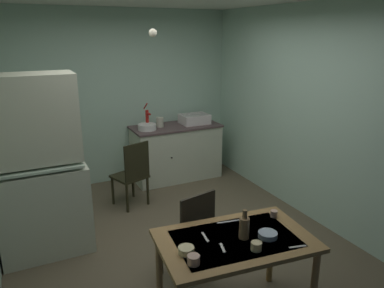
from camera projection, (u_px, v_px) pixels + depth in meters
name	position (u px, v px, depth m)	size (l,w,h in m)	color
ground_plane	(178.00, 244.00, 4.13)	(5.35, 5.35, 0.00)	brown
wall_back	(119.00, 98.00, 5.66)	(3.66, 0.10, 2.63)	#ACCDB8
wall_right	(314.00, 114.00, 4.51)	(0.10, 4.45, 2.63)	#AED1BB
hutch_cabinet	(40.00, 173.00, 3.78)	(0.91, 0.55, 1.91)	beige
counter_cabinet	(176.00, 152.00, 5.92)	(1.39, 0.64, 0.87)	beige
sink_basin	(194.00, 119.00, 5.91)	(0.44, 0.34, 0.15)	white
hand_pump	(147.00, 117.00, 5.60)	(0.05, 0.27, 0.39)	#B21E19
mixing_bowl_counter	(147.00, 127.00, 5.54)	(0.28, 0.28, 0.09)	white
stoneware_crock	(160.00, 122.00, 5.69)	(0.11, 0.11, 0.15)	beige
dining_table	(235.00, 249.00, 2.89)	(1.27, 0.86, 0.74)	olive
chair_far_side	(190.00, 235.00, 3.41)	(0.47, 0.47, 0.93)	black
chair_by_counter	(132.00, 173.00, 4.91)	(0.51, 0.51, 0.92)	black
serving_bowl_wide	(268.00, 235.00, 2.88)	(0.15, 0.15, 0.04)	#9EB2C6
soup_bowl_small	(186.00, 250.00, 2.66)	(0.12, 0.12, 0.05)	beige
teacup_cream	(256.00, 246.00, 2.70)	(0.08, 0.08, 0.06)	beige
mug_tall	(194.00, 260.00, 2.54)	(0.09, 0.09, 0.07)	tan
mug_dark	(274.00, 214.00, 3.19)	(0.06, 0.06, 0.06)	tan
glass_bottle	(244.00, 227.00, 2.84)	(0.08, 0.08, 0.24)	olive
table_knife	(228.00, 222.00, 3.11)	(0.20, 0.02, 0.01)	silver
teaspoon_near_bowl	(205.00, 237.00, 2.88)	(0.14, 0.02, 0.01)	beige
teaspoon_by_cup	(298.00, 247.00, 2.75)	(0.14, 0.02, 0.01)	beige
serving_spoon	(223.00, 248.00, 2.73)	(0.12, 0.02, 0.01)	beige
pendant_bulb	(153.00, 33.00, 3.49)	(0.08, 0.08, 0.08)	#F9EFCC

